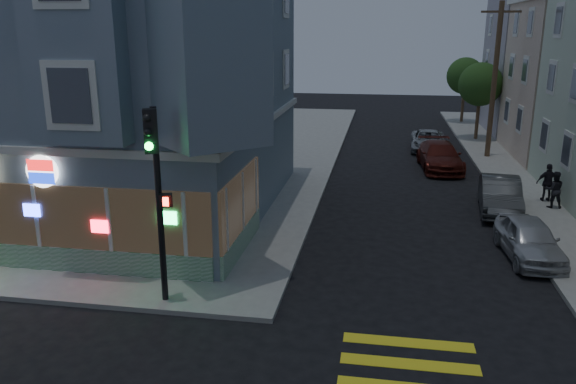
% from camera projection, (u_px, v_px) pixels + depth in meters
% --- Properties ---
extents(ground, '(120.00, 120.00, 0.00)m').
position_uv_depth(ground, '(133.00, 355.00, 13.39)').
color(ground, black).
rests_on(ground, ground).
extents(sidewalk_nw, '(33.00, 42.00, 0.15)m').
position_uv_depth(sidewalk_nw, '(90.00, 147.00, 37.35)').
color(sidewalk_nw, gray).
rests_on(sidewalk_nw, ground).
extents(corner_building, '(14.60, 14.60, 11.40)m').
position_uv_depth(corner_building, '(100.00, 73.00, 23.18)').
color(corner_building, slate).
rests_on(corner_building, sidewalk_nw).
extents(utility_pole, '(2.20, 0.30, 9.00)m').
position_uv_depth(utility_pole, '(495.00, 79.00, 32.91)').
color(utility_pole, '#4C3826').
rests_on(utility_pole, sidewalk_ne).
extents(street_tree_near, '(3.00, 3.00, 5.30)m').
position_uv_depth(street_tree_near, '(480.00, 85.00, 38.80)').
color(street_tree_near, '#4C3826').
rests_on(street_tree_near, sidewalk_ne).
extents(street_tree_far, '(3.00, 3.00, 5.30)m').
position_uv_depth(street_tree_far, '(465.00, 76.00, 46.38)').
color(street_tree_far, '#4C3826').
rests_on(street_tree_far, sidewalk_ne).
extents(pedestrian_a, '(0.78, 0.61, 1.59)m').
position_uv_depth(pedestrian_a, '(554.00, 190.00, 23.96)').
color(pedestrian_a, black).
rests_on(pedestrian_a, sidewalk_ne).
extents(pedestrian_b, '(1.01, 0.47, 1.69)m').
position_uv_depth(pedestrian_b, '(548.00, 183.00, 24.89)').
color(pedestrian_b, black).
rests_on(pedestrian_b, sidewalk_ne).
extents(parked_car_a, '(1.88, 4.12, 1.37)m').
position_uv_depth(parked_car_a, '(529.00, 239.00, 18.94)').
color(parked_car_a, '#B4B8BD').
rests_on(parked_car_a, ground).
extents(parked_car_b, '(2.04, 4.65, 1.49)m').
position_uv_depth(parked_car_b, '(500.00, 195.00, 23.86)').
color(parked_car_b, '#3A3D3F').
rests_on(parked_car_b, ground).
extents(parked_car_c, '(2.50, 5.34, 1.51)m').
position_uv_depth(parked_car_c, '(440.00, 156.00, 31.30)').
color(parked_car_c, '#511912').
rests_on(parked_car_c, ground).
extents(parked_car_d, '(2.33, 4.76, 1.30)m').
position_uv_depth(parked_car_d, '(428.00, 141.00, 36.30)').
color(parked_car_d, '#93989C').
rests_on(parked_car_d, ground).
extents(traffic_signal, '(0.69, 0.61, 5.44)m').
position_uv_depth(traffic_signal, '(156.00, 174.00, 14.74)').
color(traffic_signal, black).
rests_on(traffic_signal, sidewalk_nw).
extents(fire_hydrant, '(0.48, 0.27, 0.82)m').
position_uv_depth(fire_hydrant, '(519.00, 206.00, 22.95)').
color(fire_hydrant, silver).
rests_on(fire_hydrant, sidewalk_ne).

